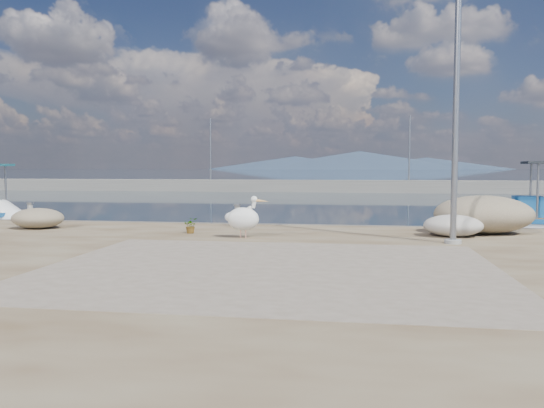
% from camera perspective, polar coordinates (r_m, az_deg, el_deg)
% --- Properties ---
extents(ground, '(1400.00, 1400.00, 0.00)m').
position_cam_1_polar(ground, '(13.79, -2.42, -6.49)').
color(ground, '#162635').
rests_on(ground, ground).
extents(quay, '(44.00, 22.00, 0.50)m').
position_cam_1_polar(quay, '(8.08, -10.87, -12.31)').
color(quay, brown).
rests_on(quay, ground).
extents(quay_patch, '(9.00, 7.00, 0.01)m').
position_cam_1_polar(quay_patch, '(10.62, -0.24, -6.89)').
color(quay_patch, gray).
rests_on(quay_patch, quay).
extents(breakwater, '(120.00, 2.20, 7.50)m').
position_cam_1_polar(breakwater, '(53.40, 5.91, 1.93)').
color(breakwater, gray).
rests_on(breakwater, ground).
extents(mountains, '(370.00, 280.00, 22.00)m').
position_cam_1_polar(mountains, '(663.34, 8.92, 4.56)').
color(mountains, '#28384C').
rests_on(mountains, ground).
extents(pelican, '(1.25, 0.67, 1.20)m').
position_cam_1_polar(pelican, '(15.04, -3.06, -1.52)').
color(pelican, tan).
rests_on(pelican, quay).
extents(lamp_post, '(0.44, 0.96, 7.00)m').
position_cam_1_polar(lamp_post, '(14.72, 19.15, 8.80)').
color(lamp_post, gray).
rests_on(lamp_post, quay).
extents(bollard_near, '(0.25, 0.25, 0.76)m').
position_cam_1_polar(bollard_near, '(18.01, -3.74, -1.10)').
color(bollard_near, gray).
rests_on(bollard_near, quay).
extents(bollard_far, '(0.24, 0.24, 0.74)m').
position_cam_1_polar(bollard_far, '(20.99, -24.56, -0.75)').
color(bollard_far, gray).
rests_on(bollard_far, quay).
extents(potted_plant, '(0.53, 0.49, 0.48)m').
position_cam_1_polar(potted_plant, '(16.27, -8.71, -2.30)').
color(potted_plant, '#33722D').
rests_on(potted_plant, quay).
extents(net_pile_b, '(1.72, 1.33, 0.67)m').
position_cam_1_polar(net_pile_b, '(18.97, -23.88, -1.41)').
color(net_pile_b, tan).
rests_on(net_pile_b, quay).
extents(net_pile_d, '(1.69, 1.26, 0.63)m').
position_cam_1_polar(net_pile_d, '(16.23, 18.91, -2.21)').
color(net_pile_d, '#B9B3AB').
rests_on(net_pile_d, quay).
extents(net_pile_c, '(2.94, 2.10, 1.15)m').
position_cam_1_polar(net_pile_c, '(17.28, 21.78, -1.04)').
color(net_pile_c, tan).
rests_on(net_pile_c, quay).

